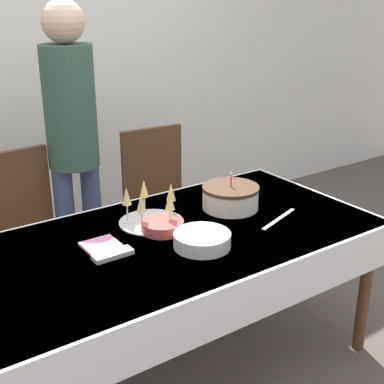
{
  "coord_description": "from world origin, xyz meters",
  "views": [
    {
      "loc": [
        -1.17,
        -1.82,
        1.75
      ],
      "look_at": [
        0.19,
        0.14,
        0.84
      ],
      "focal_mm": 50.0,
      "sensor_mm": 36.0,
      "label": 1
    }
  ],
  "objects": [
    {
      "name": "ground_plane",
      "position": [
        0.0,
        0.0,
        0.0
      ],
      "size": [
        12.0,
        12.0,
        0.0
      ],
      "primitive_type": "plane",
      "color": "#564C47"
    },
    {
      "name": "wall_back",
      "position": [
        0.0,
        1.7,
        1.35
      ],
      "size": [
        8.0,
        0.05,
        2.7
      ],
      "color": "silver",
      "rests_on": "ground_plane"
    },
    {
      "name": "dining_table",
      "position": [
        0.0,
        0.0,
        0.62
      ],
      "size": [
        1.88,
        0.97,
        0.72
      ],
      "color": "white",
      "rests_on": "ground_plane"
    },
    {
      "name": "dining_chair_far_left",
      "position": [
        -0.42,
        0.8,
        0.53
      ],
      "size": [
        0.45,
        0.45,
        0.96
      ],
      "color": "#51331E",
      "rests_on": "ground_plane"
    },
    {
      "name": "dining_chair_far_right",
      "position": [
        0.42,
        0.8,
        0.53
      ],
      "size": [
        0.45,
        0.45,
        0.96
      ],
      "color": "#51331E",
      "rests_on": "ground_plane"
    },
    {
      "name": "birthday_cake",
      "position": [
        0.4,
        0.1,
        0.78
      ],
      "size": [
        0.28,
        0.28,
        0.19
      ],
      "color": "silver",
      "rests_on": "dining_table"
    },
    {
      "name": "champagne_tray",
      "position": [
        -0.02,
        0.17,
        0.8
      ],
      "size": [
        0.3,
        0.3,
        0.18
      ],
      "color": "silver",
      "rests_on": "dining_table"
    },
    {
      "name": "plate_stack_main",
      "position": [
        0.03,
        -0.16,
        0.76
      ],
      "size": [
        0.24,
        0.24,
        0.06
      ],
      "color": "silver",
      "rests_on": "dining_table"
    },
    {
      "name": "plate_stack_dessert",
      "position": [
        -0.02,
        0.07,
        0.75
      ],
      "size": [
        0.19,
        0.19,
        0.05
      ],
      "color": "#CC4C47",
      "rests_on": "dining_table"
    },
    {
      "name": "cake_knife",
      "position": [
        0.5,
        -0.14,
        0.73
      ],
      "size": [
        0.29,
        0.11,
        0.0
      ],
      "color": "silver",
      "rests_on": "dining_table"
    },
    {
      "name": "fork_pile",
      "position": [
        -0.32,
        -0.03,
        0.73
      ],
      "size": [
        0.17,
        0.06,
        0.02
      ],
      "color": "silver",
      "rests_on": "dining_table"
    },
    {
      "name": "napkin_pile",
      "position": [
        -0.32,
        0.08,
        0.73
      ],
      "size": [
        0.15,
        0.15,
        0.01
      ],
      "color": "pink",
      "rests_on": "dining_table"
    },
    {
      "name": "person_standing",
      "position": [
        -0.08,
        0.89,
        1.04
      ],
      "size": [
        0.28,
        0.28,
        1.71
      ],
      "color": "#3F4C72",
      "rests_on": "ground_plane"
    }
  ]
}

